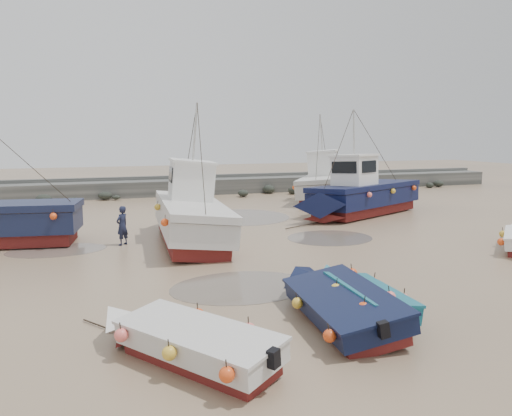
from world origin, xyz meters
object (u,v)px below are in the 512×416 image
Objects in this scene: dinghy_1 at (341,299)px; cabin_boat_3 at (325,182)px; person at (123,245)px; dinghy_2 at (360,293)px; cabin_boat_2 at (360,194)px; cabin_boat_1 at (188,212)px; dinghy_0 at (187,336)px.

dinghy_1 is 23.65m from cabin_boat_3.
person is at bearing -111.32° from cabin_boat_3.
dinghy_2 is 0.49× the size of cabin_boat_2.
dinghy_2 is 0.47× the size of cabin_boat_1.
dinghy_1 is at bearing -161.10° from dinghy_2.
dinghy_0 is 12.33m from cabin_boat_1.
cabin_boat_1 is (-1.86, 10.95, 0.77)m from dinghy_1.
dinghy_0 is 12.09m from person.
person is at bearing 57.94° from dinghy_0.
dinghy_0 is 0.48× the size of cabin_boat_1.
person is at bearing -176.01° from cabin_boat_1.
dinghy_2 is at bearing 72.82° from person.
cabin_boat_1 reaches higher than person.
cabin_boat_3 reaches higher than dinghy_0.
dinghy_2 is at bearing 20.83° from dinghy_1.
cabin_boat_2 is at bearing 62.94° from dinghy_1.
cabin_boat_2 and cabin_boat_3 have the same top height.
dinghy_2 is (0.70, 0.20, 0.03)m from dinghy_1.
cabin_boat_1 is 1.23× the size of cabin_boat_3.
dinghy_2 is 23.17m from cabin_boat_3.
cabin_boat_2 is 14.52m from person.
dinghy_2 is at bearing 124.09° from cabin_boat_2.
dinghy_1 is 0.62× the size of cabin_boat_2.
person is (-5.45, 10.77, -0.57)m from dinghy_2.
cabin_boat_1 is 6.45× the size of person.
cabin_boat_1 is 11.69m from cabin_boat_2.
cabin_boat_1 is 3.17m from person.
person is at bearing 118.58° from dinghy_1.
cabin_boat_3 is at bearing -34.69° from cabin_boat_2.
person is (-4.75, 10.97, -0.54)m from dinghy_1.
dinghy_0 is at bearing 113.98° from cabin_boat_2.
cabin_boat_2 reaches higher than dinghy_0.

